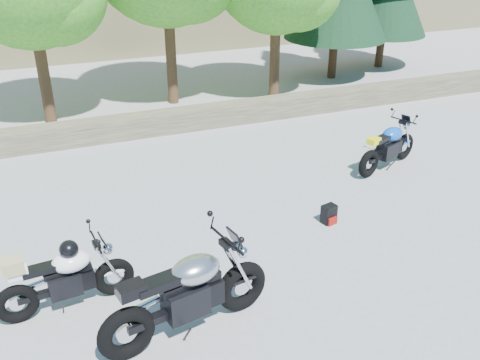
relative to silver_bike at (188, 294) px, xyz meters
name	(u,v)px	position (x,y,z in m)	size (l,w,h in m)	color
ground	(251,251)	(1.41, 1.35, -0.57)	(90.00, 90.00, 0.00)	gray
stone_wall	(164,122)	(1.41, 6.85, -0.32)	(22.00, 0.55, 0.50)	#4A4131
silver_bike	(188,294)	(0.00, 0.00, 0.00)	(2.32, 0.80, 1.17)	black
white_bike	(64,277)	(-1.38, 1.03, -0.07)	(1.83, 0.58, 1.01)	black
blue_bike	(388,147)	(5.21, 3.18, -0.11)	(1.79, 0.86, 0.94)	black
backpack	(329,214)	(2.97, 1.67, -0.41)	(0.28, 0.25, 0.33)	black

